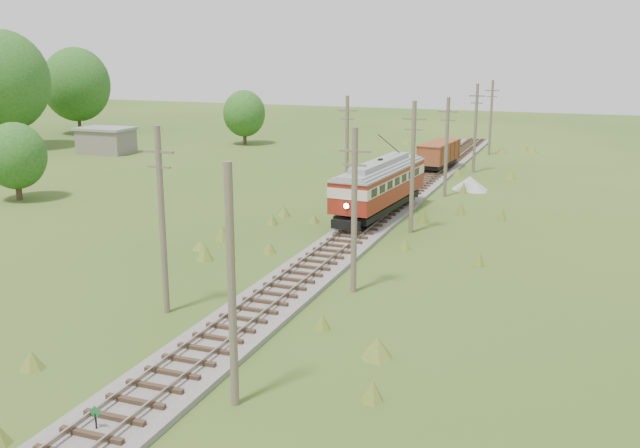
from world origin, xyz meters
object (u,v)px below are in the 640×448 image
at_px(switch_marker, 96,418).
at_px(streetcar, 380,183).
at_px(gravel_pile, 471,184).
at_px(gondola, 439,153).

distance_m(switch_marker, streetcar, 32.87).
bearing_deg(gravel_pile, streetcar, -108.96).
distance_m(streetcar, gravel_pile, 14.41).
relative_size(streetcar, gondola, 1.66).
distance_m(switch_marker, gravel_pile, 46.54).
distance_m(gondola, gravel_pile, 9.64).
height_order(switch_marker, gondola, gondola).
relative_size(switch_marker, gravel_pile, 0.31).
relative_size(switch_marker, gondola, 0.14).
distance_m(switch_marker, gondola, 54.65).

